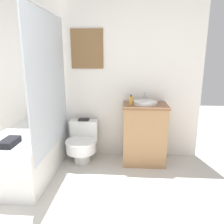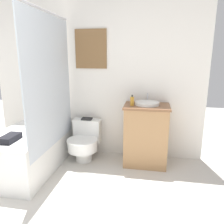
% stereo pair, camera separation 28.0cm
% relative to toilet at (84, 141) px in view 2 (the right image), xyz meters
% --- Properties ---
extents(wall_back, '(3.15, 0.07, 2.50)m').
position_rel_toilet_xyz_m(wall_back, '(0.11, 0.30, 0.97)').
color(wall_back, white).
rests_on(wall_back, ground_plane).
extents(shower_area, '(0.70, 1.31, 1.98)m').
position_rel_toilet_xyz_m(shower_area, '(-0.61, -0.38, 0.03)').
color(shower_area, white).
rests_on(shower_area, ground_plane).
extents(toilet, '(0.43, 0.54, 0.57)m').
position_rel_toilet_xyz_m(toilet, '(0.00, 0.00, 0.00)').
color(toilet, white).
rests_on(toilet, ground_plane).
extents(vanity, '(0.60, 0.46, 0.84)m').
position_rel_toilet_xyz_m(vanity, '(0.87, 0.03, 0.14)').
color(vanity, '#AD7F51').
rests_on(vanity, ground_plane).
extents(sink, '(0.33, 0.36, 0.13)m').
position_rel_toilet_xyz_m(sink, '(0.87, 0.05, 0.58)').
color(sink, white).
rests_on(sink, vanity).
extents(soap_bottle, '(0.05, 0.05, 0.14)m').
position_rel_toilet_xyz_m(soap_bottle, '(0.68, -0.01, 0.62)').
color(soap_bottle, gold).
rests_on(soap_bottle, vanity).
extents(book_on_tank, '(0.15, 0.11, 0.02)m').
position_rel_toilet_xyz_m(book_on_tank, '(0.00, 0.15, 0.29)').
color(book_on_tank, black).
rests_on(book_on_tank, toilet).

